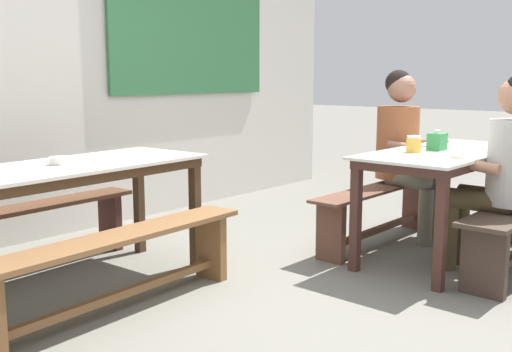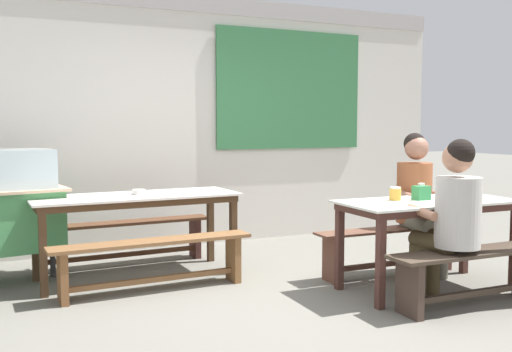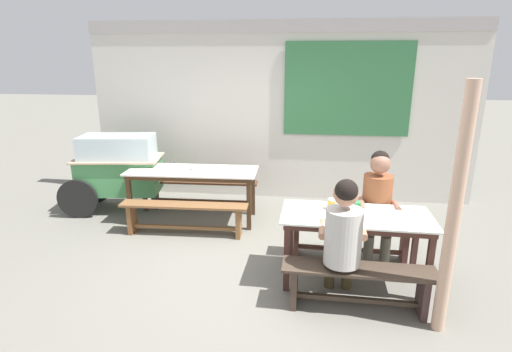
% 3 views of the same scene
% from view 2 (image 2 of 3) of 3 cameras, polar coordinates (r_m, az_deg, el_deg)
% --- Properties ---
extents(ground_plane, '(40.00, 40.00, 0.00)m').
position_cam_2_polar(ground_plane, '(4.89, 5.79, -11.73)').
color(ground_plane, slate).
extents(backdrop_wall, '(6.29, 0.23, 2.89)m').
position_cam_2_polar(backdrop_wall, '(6.97, -4.43, 5.91)').
color(backdrop_wall, silver).
rests_on(backdrop_wall, ground_plane).
extents(dining_table_far, '(1.89, 0.75, 0.77)m').
position_cam_2_polar(dining_table_far, '(5.47, -11.65, -2.60)').
color(dining_table_far, silver).
rests_on(dining_table_far, ground_plane).
extents(dining_table_near, '(1.56, 0.74, 0.77)m').
position_cam_2_polar(dining_table_near, '(5.18, 16.47, -3.20)').
color(dining_table_near, silver).
rests_on(dining_table_near, ground_plane).
extents(bench_far_back, '(1.80, 0.30, 0.44)m').
position_cam_2_polar(bench_far_back, '(6.03, -12.91, -5.67)').
color(bench_far_back, '#51311E').
rests_on(bench_far_back, ground_plane).
extents(bench_far_front, '(1.73, 0.31, 0.44)m').
position_cam_2_polar(bench_far_front, '(5.04, -9.98, -7.73)').
color(bench_far_front, brown).
rests_on(bench_far_front, ground_plane).
extents(bench_near_back, '(1.51, 0.28, 0.44)m').
position_cam_2_polar(bench_near_back, '(5.65, 12.90, -6.59)').
color(bench_near_back, brown).
rests_on(bench_near_back, ground_plane).
extents(bench_near_front, '(1.44, 0.34, 0.44)m').
position_cam_2_polar(bench_near_front, '(4.86, 20.39, -8.51)').
color(bench_near_front, '#413428').
rests_on(bench_near_front, ground_plane).
extents(person_right_near_table, '(0.45, 0.53, 1.33)m').
position_cam_2_polar(person_right_near_table, '(5.70, 15.53, -1.66)').
color(person_right_near_table, '#6A6756').
rests_on(person_right_near_table, ground_plane).
extents(person_near_front, '(0.46, 0.60, 1.31)m').
position_cam_2_polar(person_near_front, '(4.72, 18.60, -3.30)').
color(person_near_front, '#4C3F26').
rests_on(person_near_front, ground_plane).
extents(tissue_box, '(0.13, 0.10, 0.14)m').
position_cam_2_polar(tissue_box, '(5.18, 15.85, -1.57)').
color(tissue_box, '#2E8146').
rests_on(tissue_box, dining_table_near).
extents(condiment_jar, '(0.10, 0.10, 0.11)m').
position_cam_2_polar(condiment_jar, '(5.10, 13.45, -1.69)').
color(condiment_jar, gold).
rests_on(condiment_jar, dining_table_near).
extents(soup_bowl, '(0.12, 0.12, 0.05)m').
position_cam_2_polar(soup_bowl, '(5.49, -11.38, -1.53)').
color(soup_bowl, silver).
rests_on(soup_bowl, dining_table_far).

